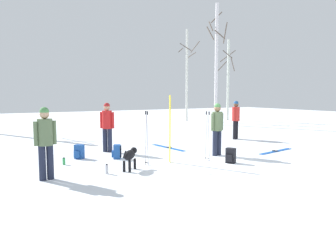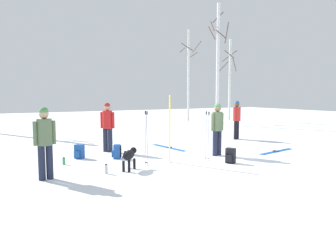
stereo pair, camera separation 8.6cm
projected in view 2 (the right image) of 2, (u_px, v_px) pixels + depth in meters
The scene contains 19 objects.
ground_plane at pixel (208, 165), 9.08m from camera, with size 60.00×60.00×0.00m, color white.
person_0 at pixel (217, 126), 10.47m from camera, with size 0.52×0.34×1.72m.
person_1 at pixel (107, 124), 11.16m from camera, with size 0.41×0.38×1.72m.
person_2 at pixel (45, 138), 7.49m from camera, with size 0.52×0.34×1.72m.
person_3 at pixel (237, 117), 14.31m from camera, with size 0.48×0.34×1.72m.
dog at pixel (130, 156), 8.52m from camera, with size 0.65×0.68×0.57m.
ski_pair_planted_0 at pixel (170, 129), 9.41m from camera, with size 0.07×0.16×1.98m.
ski_pair_lying_0 at pixel (276, 151), 11.25m from camera, with size 1.84×0.50×0.05m.
ski_pair_lying_1 at pixel (169, 148), 12.05m from camera, with size 0.41×1.92×0.05m.
ski_poles_0 at pixel (146, 137), 9.06m from camera, with size 0.07×0.21×1.54m.
ski_poles_1 at pixel (207, 135), 9.66m from camera, with size 0.07×0.24×1.50m.
backpack_0 at pixel (117, 152), 10.04m from camera, with size 0.34×0.32×0.44m.
backpack_1 at pixel (79, 152), 10.06m from camera, with size 0.35×0.34×0.44m.
backpack_2 at pixel (231, 156), 9.39m from camera, with size 0.34×0.33×0.44m.
water_bottle_0 at pixel (106, 169), 8.13m from camera, with size 0.08×0.08×0.25m.
water_bottle_1 at pixel (64, 161), 9.19m from camera, with size 0.08×0.08×0.21m.
birch_tree_1 at pixel (218, 62), 20.73m from camera, with size 1.36×1.35×7.78m.
birch_tree_2 at pixel (189, 73), 24.03m from camera, with size 1.49×1.48×6.80m.
birch_tree_3 at pixel (230, 78), 24.63m from camera, with size 1.66×1.39×6.15m.
Camera 2 is at (-5.32, -7.25, 2.01)m, focal length 34.36 mm.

